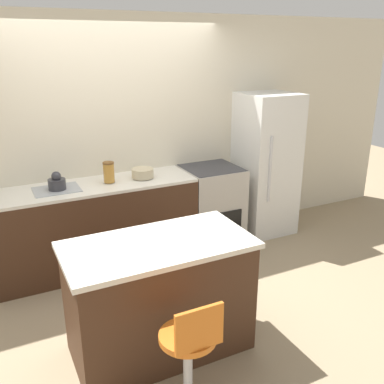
{
  "coord_description": "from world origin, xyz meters",
  "views": [
    {
      "loc": [
        -1.26,
        -3.83,
        2.29
      ],
      "look_at": [
        0.43,
        -0.44,
        0.97
      ],
      "focal_mm": 40.0,
      "sensor_mm": 36.0,
      "label": 1
    }
  ],
  "objects_px": {
    "mixing_bowl": "(143,173)",
    "kettle": "(57,183)",
    "oven_range": "(211,205)",
    "refrigerator": "(266,165)",
    "stool_chair": "(190,358)"
  },
  "relations": [
    {
      "from": "oven_range",
      "to": "stool_chair",
      "type": "bearing_deg",
      "value": -121.85
    },
    {
      "from": "oven_range",
      "to": "refrigerator",
      "type": "relative_size",
      "value": 0.53
    },
    {
      "from": "refrigerator",
      "to": "mixing_bowl",
      "type": "distance_m",
      "value": 1.62
    },
    {
      "from": "stool_chair",
      "to": "refrigerator",
      "type": "bearing_deg",
      "value": 45.9
    },
    {
      "from": "refrigerator",
      "to": "oven_range",
      "type": "bearing_deg",
      "value": 179.76
    },
    {
      "from": "oven_range",
      "to": "mixing_bowl",
      "type": "bearing_deg",
      "value": -179.36
    },
    {
      "from": "mixing_bowl",
      "to": "kettle",
      "type": "bearing_deg",
      "value": 180.0
    },
    {
      "from": "refrigerator",
      "to": "mixing_bowl",
      "type": "relative_size",
      "value": 7.44
    },
    {
      "from": "oven_range",
      "to": "stool_chair",
      "type": "height_order",
      "value": "oven_range"
    },
    {
      "from": "oven_range",
      "to": "kettle",
      "type": "height_order",
      "value": "kettle"
    },
    {
      "from": "kettle",
      "to": "mixing_bowl",
      "type": "distance_m",
      "value": 0.89
    },
    {
      "from": "refrigerator",
      "to": "stool_chair",
      "type": "height_order",
      "value": "refrigerator"
    },
    {
      "from": "refrigerator",
      "to": "stool_chair",
      "type": "relative_size",
      "value": 1.99
    },
    {
      "from": "kettle",
      "to": "mixing_bowl",
      "type": "bearing_deg",
      "value": 0.0
    },
    {
      "from": "refrigerator",
      "to": "kettle",
      "type": "height_order",
      "value": "refrigerator"
    }
  ]
}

